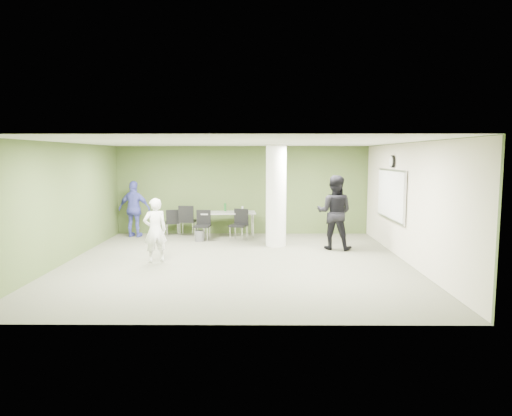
{
  "coord_description": "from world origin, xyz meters",
  "views": [
    {
      "loc": [
        0.53,
        -10.51,
        2.49
      ],
      "look_at": [
        0.45,
        1.0,
        1.17
      ],
      "focal_mm": 32.0,
      "sensor_mm": 36.0,
      "label": 1
    }
  ],
  "objects_px": {
    "folding_table": "(228,214)",
    "man_blue": "(134,209)",
    "chair_back_left": "(172,220)",
    "woman_white": "(155,230)",
    "man_black": "(334,212)"
  },
  "relations": [
    {
      "from": "woman_white",
      "to": "man_blue",
      "type": "height_order",
      "value": "man_blue"
    },
    {
      "from": "folding_table",
      "to": "man_blue",
      "type": "xyz_separation_m",
      "value": [
        -2.89,
        0.04,
        0.13
      ]
    },
    {
      "from": "folding_table",
      "to": "man_black",
      "type": "xyz_separation_m",
      "value": [
        2.95,
        -1.76,
        0.26
      ]
    },
    {
      "from": "man_black",
      "to": "folding_table",
      "type": "bearing_deg",
      "value": -13.82
    },
    {
      "from": "folding_table",
      "to": "man_blue",
      "type": "height_order",
      "value": "man_blue"
    },
    {
      "from": "woman_white",
      "to": "man_blue",
      "type": "relative_size",
      "value": 0.88
    },
    {
      "from": "folding_table",
      "to": "woman_white",
      "type": "bearing_deg",
      "value": -119.21
    },
    {
      "from": "folding_table",
      "to": "chair_back_left",
      "type": "xyz_separation_m",
      "value": [
        -1.77,
        0.25,
        -0.25
      ]
    },
    {
      "from": "chair_back_left",
      "to": "woman_white",
      "type": "relative_size",
      "value": 0.55
    },
    {
      "from": "chair_back_left",
      "to": "woman_white",
      "type": "height_order",
      "value": "woman_white"
    },
    {
      "from": "folding_table",
      "to": "man_black",
      "type": "bearing_deg",
      "value": -35.6
    },
    {
      "from": "man_black",
      "to": "man_blue",
      "type": "relative_size",
      "value": 1.14
    },
    {
      "from": "man_blue",
      "to": "folding_table",
      "type": "bearing_deg",
      "value": -171.34
    },
    {
      "from": "man_black",
      "to": "woman_white",
      "type": "bearing_deg",
      "value": 36.05
    },
    {
      "from": "woman_white",
      "to": "man_black",
      "type": "xyz_separation_m",
      "value": [
        4.45,
        1.54,
        0.23
      ]
    }
  ]
}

